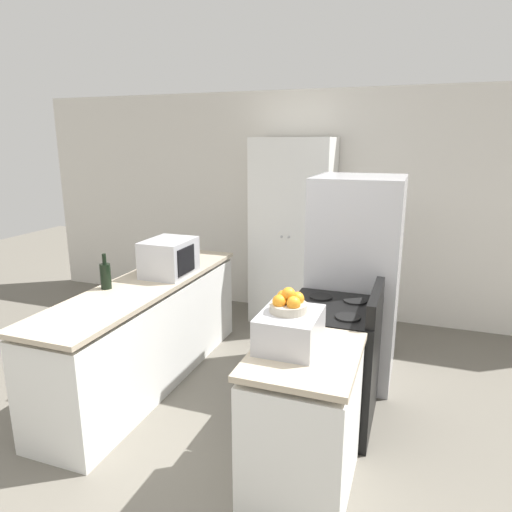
% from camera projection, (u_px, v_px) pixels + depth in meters
% --- Properties ---
extents(ground_plane, '(14.00, 14.00, 0.00)m').
position_uv_depth(ground_plane, '(144.00, 512.00, 2.58)').
color(ground_plane, '#666056').
extents(wall_back, '(7.00, 0.06, 2.60)m').
position_uv_depth(wall_back, '(301.00, 205.00, 5.40)').
color(wall_back, silver).
rests_on(wall_back, ground_plane).
extents(counter_left, '(0.60, 2.42, 0.89)m').
position_uv_depth(counter_left, '(148.00, 333.00, 3.93)').
color(counter_left, silver).
rests_on(counter_left, ground_plane).
extents(counter_right, '(0.60, 0.78, 0.89)m').
position_uv_depth(counter_right, '(303.00, 424.00, 2.66)').
color(counter_right, silver).
rests_on(counter_right, ground_plane).
extents(pantry_cabinet, '(0.87, 0.59, 2.08)m').
position_uv_depth(pantry_cabinet, '(292.00, 232.00, 5.16)').
color(pantry_cabinet, white).
rests_on(pantry_cabinet, ground_plane).
extents(stove, '(0.66, 0.72, 1.05)m').
position_uv_depth(stove, '(331.00, 363.00, 3.35)').
color(stove, black).
rests_on(stove, ground_plane).
extents(refrigerator, '(0.75, 0.80, 1.76)m').
position_uv_depth(refrigerator, '(355.00, 278.00, 3.96)').
color(refrigerator, '#B7B7BC').
rests_on(refrigerator, ground_plane).
extents(microwave, '(0.37, 0.46, 0.32)m').
position_uv_depth(microwave, '(169.00, 257.00, 3.99)').
color(microwave, '#B2B2B7').
rests_on(microwave, counter_left).
extents(wine_bottle, '(0.08, 0.08, 0.29)m').
position_uv_depth(wine_bottle, '(106.00, 275.00, 3.63)').
color(wine_bottle, black).
rests_on(wine_bottle, counter_left).
extents(toaster_oven, '(0.34, 0.40, 0.20)m').
position_uv_depth(toaster_oven, '(289.00, 330.00, 2.61)').
color(toaster_oven, '#B2B2B7').
rests_on(toaster_oven, counter_right).
extents(fruit_bowl, '(0.22, 0.22, 0.14)m').
position_uv_depth(fruit_bowl, '(288.00, 303.00, 2.59)').
color(fruit_bowl, '#B2A893').
rests_on(fruit_bowl, toaster_oven).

